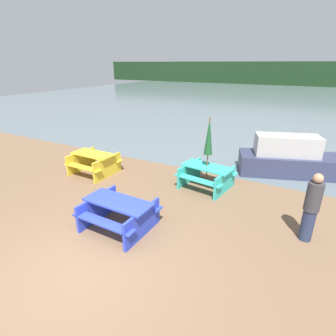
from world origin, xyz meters
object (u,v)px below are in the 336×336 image
at_px(picnic_table_blue, 119,211).
at_px(boat, 304,161).
at_px(picnic_table_yellow, 94,161).
at_px(person, 311,208).
at_px(umbrella_darkgreen, 209,137).
at_px(picnic_table_teal, 207,174).

bearing_deg(picnic_table_blue, boat, 56.89).
relative_size(picnic_table_yellow, person, 0.97).
bearing_deg(umbrella_darkgreen, person, -26.65).
bearing_deg(person, picnic_table_yellow, 174.81).
relative_size(picnic_table_teal, person, 1.07).
distance_m(umbrella_darkgreen, person, 3.44).
xyz_separation_m(picnic_table_blue, person, (4.04, 1.65, 0.38)).
bearing_deg(picnic_table_yellow, boat, 27.47).
relative_size(picnic_table_teal, boat, 0.35).
bearing_deg(person, umbrella_darkgreen, 153.35).
distance_m(picnic_table_teal, person, 3.35).
bearing_deg(picnic_table_teal, picnic_table_blue, -108.74).
xyz_separation_m(picnic_table_teal, person, (2.97, -1.49, 0.38)).
bearing_deg(picnic_table_yellow, umbrella_darkgreen, 12.11).
distance_m(picnic_table_yellow, boat, 7.54).
bearing_deg(boat, picnic_table_yellow, -171.55).
bearing_deg(umbrella_darkgreen, boat, 44.24).
distance_m(picnic_table_teal, boat, 3.76).
bearing_deg(umbrella_darkgreen, picnic_table_yellow, -167.89).
relative_size(umbrella_darkgreen, boat, 0.46).
relative_size(umbrella_darkgreen, person, 1.39).
xyz_separation_m(picnic_table_blue, picnic_table_yellow, (-2.94, 2.28, 0.01)).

